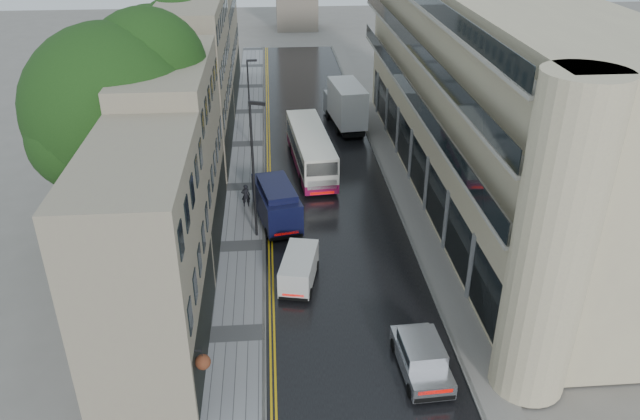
{
  "coord_description": "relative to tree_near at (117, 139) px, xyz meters",
  "views": [
    {
      "loc": [
        -3.75,
        -13.54,
        19.87
      ],
      "look_at": [
        -1.2,
        18.0,
        3.02
      ],
      "focal_mm": 35.0,
      "sensor_mm": 36.0,
      "label": 1
    }
  ],
  "objects": [
    {
      "name": "modern_block",
      "position": [
        22.8,
        6.0,
        0.05
      ],
      "size": [
        8.0,
        40.0,
        14.0
      ],
      "primitive_type": null,
      "color": "tan",
      "rests_on": "ground"
    },
    {
      "name": "lamp_post_far",
      "position": [
        6.96,
        15.06,
        -3.19
      ],
      "size": [
        0.82,
        0.21,
        7.27
      ],
      "primitive_type": null,
      "rotation": [
        0.0,
        0.0,
        0.04
      ],
      "color": "black",
      "rests_on": "left_sidewalk"
    },
    {
      "name": "cream_bus",
      "position": [
        10.73,
        7.59,
        -5.46
      ],
      "size": [
        3.31,
        10.88,
        2.92
      ],
      "primitive_type": null,
      "rotation": [
        0.0,
        0.0,
        0.08
      ],
      "color": "white",
      "rests_on": "road"
    },
    {
      "name": "silver_hatchback",
      "position": [
        14.27,
        -13.87,
        -6.11
      ],
      "size": [
        2.11,
        4.42,
        1.63
      ],
      "primitive_type": null,
      "rotation": [
        0.0,
        0.0,
        0.05
      ],
      "color": "silver",
      "rests_on": "road"
    },
    {
      "name": "right_sidewalk",
      "position": [
        17.9,
        7.5,
        -6.89
      ],
      "size": [
        1.8,
        85.0,
        0.12
      ],
      "primitive_type": "cube",
      "color": "slate",
      "rests_on": "ground"
    },
    {
      "name": "white_lorry",
      "position": [
        14.4,
        17.49,
        -4.85
      ],
      "size": [
        3.26,
        8.11,
        4.14
      ],
      "primitive_type": null,
      "rotation": [
        0.0,
        0.0,
        0.12
      ],
      "color": "silver",
      "rests_on": "road"
    },
    {
      "name": "old_shop_row",
      "position": [
        3.05,
        10.0,
        -0.95
      ],
      "size": [
        4.5,
        56.0,
        12.0
      ],
      "primitive_type": null,
      "color": "gray",
      "rests_on": "ground"
    },
    {
      "name": "navy_van",
      "position": [
        8.2,
        0.23,
        -5.51
      ],
      "size": [
        3.26,
        5.87,
        2.83
      ],
      "primitive_type": null,
      "rotation": [
        0.0,
        0.0,
        0.2
      ],
      "color": "black",
      "rests_on": "road"
    },
    {
      "name": "lamp_post_near",
      "position": [
        7.51,
        0.42,
        -2.48
      ],
      "size": [
        0.99,
        0.53,
        8.68
      ],
      "primitive_type": null,
      "rotation": [
        0.0,
        0.0,
        -0.34
      ],
      "color": "black",
      "rests_on": "left_sidewalk"
    },
    {
      "name": "left_sidewalk",
      "position": [
        6.65,
        7.5,
        -6.89
      ],
      "size": [
        2.7,
        85.0,
        0.12
      ],
      "primitive_type": "cube",
      "color": "gray",
      "rests_on": "ground"
    },
    {
      "name": "road",
      "position": [
        12.5,
        7.5,
        -6.94
      ],
      "size": [
        9.0,
        85.0,
        0.02
      ],
      "primitive_type": "cube",
      "color": "black",
      "rests_on": "ground"
    },
    {
      "name": "tree_far",
      "position": [
        0.3,
        13.0,
        -0.72
      ],
      "size": [
        9.24,
        9.24,
        12.46
      ],
      "primitive_type": null,
      "color": "black",
      "rests_on": "ground"
    },
    {
      "name": "tree_near",
      "position": [
        0.0,
        0.0,
        0.0
      ],
      "size": [
        10.56,
        10.56,
        13.89
      ],
      "primitive_type": null,
      "color": "black",
      "rests_on": "ground"
    },
    {
      "name": "pedestrian",
      "position": [
        6.77,
        4.41,
        -6.02
      ],
      "size": [
        0.65,
        0.48,
        1.62
      ],
      "primitive_type": "imported",
      "rotation": [
        0.0,
        0.0,
        3.31
      ],
      "color": "black",
      "rests_on": "left_sidewalk"
    },
    {
      "name": "white_van",
      "position": [
        8.87,
        -6.0,
        -6.05
      ],
      "size": [
        2.45,
        4.14,
        1.75
      ],
      "primitive_type": null,
      "rotation": [
        0.0,
        0.0,
        -0.21
      ],
      "color": "silver",
      "rests_on": "road"
    }
  ]
}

